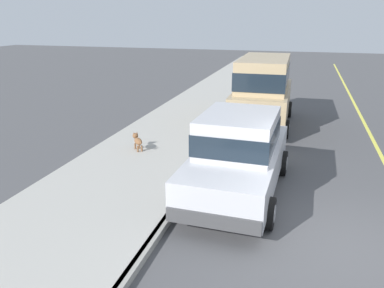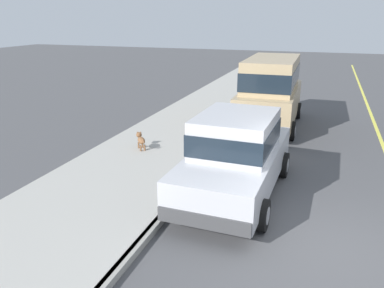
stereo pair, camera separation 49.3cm
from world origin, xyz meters
name	(u,v)px [view 1 (the left image)]	position (x,y,z in m)	size (l,w,h in m)	color
ground_plane	(336,247)	(0.00, 0.00, 0.00)	(80.00, 80.00, 0.00)	#4C4C4F
curb	(168,219)	(-3.20, 0.00, 0.07)	(0.16, 64.00, 0.14)	gray
sidewalk	(89,207)	(-5.00, 0.00, 0.07)	(3.60, 64.00, 0.14)	#A8A59E
car_silver_sedan	(238,153)	(-2.10, 1.72, 0.98)	(2.14, 4.65, 1.92)	#BCBCC1
car_tan_van	(263,88)	(-2.21, 7.80, 1.39)	(2.18, 4.92, 2.52)	tan
dog_brown	(138,140)	(-5.40, 3.52, 0.43)	(0.52, 0.61, 0.49)	brown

